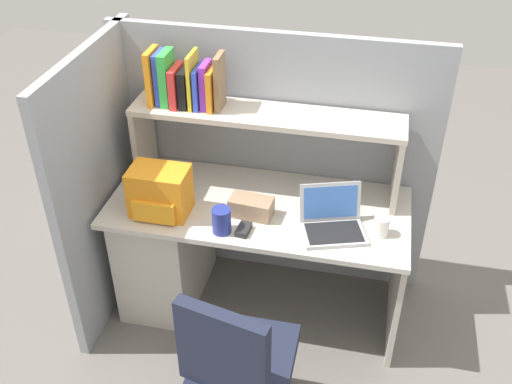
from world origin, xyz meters
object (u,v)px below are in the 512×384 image
at_px(backpack, 160,192).
at_px(snack_canister, 222,221).
at_px(computer_mouse, 244,230).
at_px(paper_cup, 381,226).
at_px(tissue_box, 251,207).
at_px(office_chair, 240,376).
at_px(laptop, 332,221).

relative_size(backpack, snack_canister, 2.21).
distance_m(computer_mouse, paper_cup, 0.68).
xyz_separation_m(tissue_box, snack_canister, (-0.11, -0.17, 0.02)).
bearing_deg(paper_cup, tissue_box, 178.29).
bearing_deg(backpack, computer_mouse, -9.08).
distance_m(backpack, paper_cup, 1.13).
height_order(tissue_box, snack_canister, snack_canister).
xyz_separation_m(computer_mouse, paper_cup, (0.67, 0.13, 0.03)).
height_order(paper_cup, office_chair, office_chair).
distance_m(computer_mouse, tissue_box, 0.15).
height_order(backpack, paper_cup, backpack).
relative_size(laptop, computer_mouse, 3.60).
relative_size(paper_cup, tissue_box, 0.46).
distance_m(backpack, snack_canister, 0.37).
height_order(computer_mouse, snack_canister, snack_canister).
height_order(laptop, office_chair, laptop).
bearing_deg(snack_canister, office_chair, -68.71).
height_order(snack_canister, office_chair, office_chair).
bearing_deg(tissue_box, office_chair, -76.06).
height_order(laptop, computer_mouse, laptop).
distance_m(laptop, computer_mouse, 0.45).
distance_m(laptop, snack_canister, 0.55).
xyz_separation_m(paper_cup, snack_canister, (-0.78, -0.15, 0.02)).
relative_size(computer_mouse, paper_cup, 1.03).
bearing_deg(office_chair, snack_canister, -56.24).
bearing_deg(tissue_box, laptop, 0.89).
distance_m(paper_cup, office_chair, 0.99).
distance_m(laptop, office_chair, 0.87).
relative_size(laptop, tissue_box, 1.70).
bearing_deg(computer_mouse, office_chair, -72.89).
height_order(laptop, paper_cup, laptop).
xyz_separation_m(paper_cup, office_chair, (-0.55, -0.73, -0.39)).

